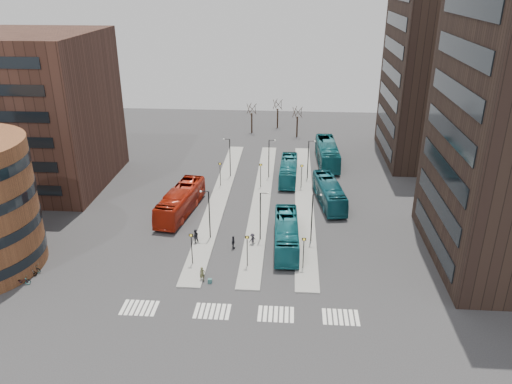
# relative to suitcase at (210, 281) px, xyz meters

# --- Properties ---
(ground) EXTENTS (160.00, 160.00, 0.00)m
(ground) POSITION_rel_suitcase_xyz_m (1.95, -8.61, -0.25)
(ground) COLOR #29292B
(ground) RESTS_ON ground
(island_left) EXTENTS (2.50, 45.00, 0.15)m
(island_left) POSITION_rel_suitcase_xyz_m (-2.05, 21.39, -0.17)
(island_left) COLOR gray
(island_left) RESTS_ON ground
(island_mid) EXTENTS (2.50, 45.00, 0.15)m
(island_mid) POSITION_rel_suitcase_xyz_m (3.95, 21.39, -0.17)
(island_mid) COLOR gray
(island_mid) RESTS_ON ground
(island_right) EXTENTS (2.50, 45.00, 0.15)m
(island_right) POSITION_rel_suitcase_xyz_m (9.95, 21.39, -0.17)
(island_right) COLOR gray
(island_right) RESTS_ON ground
(suitcase) EXTENTS (0.41, 0.33, 0.50)m
(suitcase) POSITION_rel_suitcase_xyz_m (0.00, 0.00, 0.00)
(suitcase) COLOR navy
(suitcase) RESTS_ON ground
(red_bus) EXTENTS (4.63, 12.62, 3.44)m
(red_bus) POSITION_rel_suitcase_xyz_m (-6.42, 16.04, 1.47)
(red_bus) COLOR #A21E0C
(red_bus) RESTS_ON ground
(teal_bus_a) EXTENTS (3.02, 11.45, 3.17)m
(teal_bus_a) POSITION_rel_suitcase_xyz_m (7.65, 8.25, 1.33)
(teal_bus_a) COLOR #15616B
(teal_bus_a) RESTS_ON ground
(teal_bus_b) EXTENTS (2.77, 10.71, 2.97)m
(teal_bus_b) POSITION_rel_suitcase_xyz_m (7.60, 29.06, 1.23)
(teal_bus_b) COLOR #166670
(teal_bus_b) RESTS_ON ground
(teal_bus_c) EXTENTS (4.32, 11.73, 3.19)m
(teal_bus_c) POSITION_rel_suitcase_xyz_m (13.32, 20.68, 1.35)
(teal_bus_c) COLOR #124E5B
(teal_bus_c) RESTS_ON ground
(teal_bus_d) EXTENTS (3.56, 13.04, 3.60)m
(teal_bus_d) POSITION_rel_suitcase_xyz_m (13.97, 36.72, 1.55)
(teal_bus_d) COLOR #135961
(teal_bus_d) RESTS_ON ground
(traveller) EXTENTS (0.67, 0.55, 1.57)m
(traveller) POSITION_rel_suitcase_xyz_m (-0.85, 0.42, 0.54)
(traveller) COLOR #505130
(traveller) RESTS_ON ground
(commuter_a) EXTENTS (1.08, 0.97, 1.83)m
(commuter_a) POSITION_rel_suitcase_xyz_m (-3.00, 8.07, 0.67)
(commuter_a) COLOR black
(commuter_a) RESTS_ON ground
(commuter_b) EXTENTS (0.53, 0.98, 1.59)m
(commuter_b) POSITION_rel_suitcase_xyz_m (1.58, 7.22, 0.54)
(commuter_b) COLOR black
(commuter_b) RESTS_ON ground
(commuter_c) EXTENTS (1.04, 1.07, 1.47)m
(commuter_c) POSITION_rel_suitcase_xyz_m (3.72, 8.22, 0.48)
(commuter_c) COLOR black
(commuter_c) RESTS_ON ground
(bicycle_near) EXTENTS (1.81, 1.08, 0.90)m
(bicycle_near) POSITION_rel_suitcase_xyz_m (-19.05, -1.77, 0.20)
(bicycle_near) COLOR gray
(bicycle_near) RESTS_ON ground
(bicycle_mid) EXTENTS (1.56, 0.51, 0.92)m
(bicycle_mid) POSITION_rel_suitcase_xyz_m (-19.05, -0.11, 0.21)
(bicycle_mid) COLOR gray
(bicycle_mid) RESTS_ON ground
(bicycle_far) EXTENTS (1.90, 1.02, 0.95)m
(bicycle_far) POSITION_rel_suitcase_xyz_m (-19.05, 0.68, 0.22)
(bicycle_far) COLOR gray
(bicycle_far) RESTS_ON ground
(crosswalk_stripes) EXTENTS (22.35, 2.40, 0.01)m
(crosswalk_stripes) POSITION_rel_suitcase_xyz_m (3.70, -4.61, -0.24)
(crosswalk_stripes) COLOR silver
(crosswalk_stripes) RESTS_ON ground
(office_block) EXTENTS (25.00, 20.12, 22.00)m
(office_block) POSITION_rel_suitcase_xyz_m (-32.05, 25.37, 10.75)
(office_block) COLOR #40261D
(office_block) RESTS_ON ground
(tower_far) EXTENTS (20.12, 20.00, 30.00)m
(tower_far) POSITION_rel_suitcase_xyz_m (33.93, 41.39, 14.75)
(tower_far) COLOR black
(tower_far) RESTS_ON ground
(sign_poles) EXTENTS (12.45, 22.12, 3.65)m
(sign_poles) POSITION_rel_suitcase_xyz_m (3.55, 14.39, 2.16)
(sign_poles) COLOR black
(sign_poles) RESTS_ON ground
(lamp_posts) EXTENTS (14.04, 20.24, 6.12)m
(lamp_posts) POSITION_rel_suitcase_xyz_m (4.59, 19.39, 3.33)
(lamp_posts) COLOR black
(lamp_posts) RESTS_ON ground
(bare_trees) EXTENTS (10.97, 8.14, 5.90)m
(bare_trees) POSITION_rel_suitcase_xyz_m (4.62, 54.05, 2.48)
(bare_trees) COLOR black
(bare_trees) RESTS_ON ground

